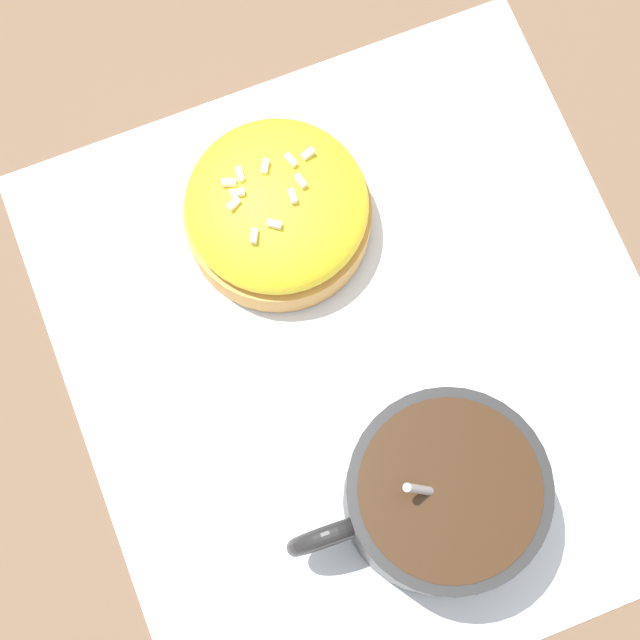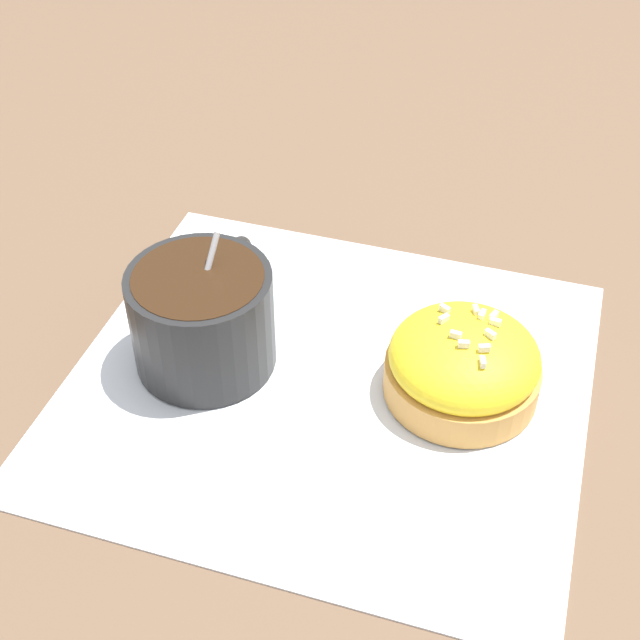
# 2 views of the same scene
# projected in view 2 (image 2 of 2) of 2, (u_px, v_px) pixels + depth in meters

# --- Properties ---
(ground_plane) EXTENTS (3.00, 3.00, 0.00)m
(ground_plane) POSITION_uv_depth(u_px,v_px,m) (328.00, 384.00, 0.59)
(ground_plane) COLOR brown
(paper_napkin) EXTENTS (0.35, 0.32, 0.00)m
(paper_napkin) POSITION_uv_depth(u_px,v_px,m) (328.00, 382.00, 0.59)
(paper_napkin) COLOR white
(paper_napkin) RESTS_ON ground_plane
(coffee_cup) EXTENTS (0.09, 0.12, 0.09)m
(coffee_cup) POSITION_uv_depth(u_px,v_px,m) (205.00, 309.00, 0.58)
(coffee_cup) COLOR black
(coffee_cup) RESTS_ON paper_napkin
(frosted_pastry) EXTENTS (0.10, 0.10, 0.06)m
(frosted_pastry) POSITION_uv_depth(u_px,v_px,m) (463.00, 364.00, 0.56)
(frosted_pastry) COLOR #D19347
(frosted_pastry) RESTS_ON paper_napkin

